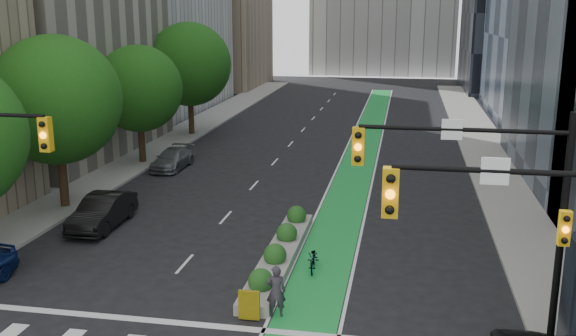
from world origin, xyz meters
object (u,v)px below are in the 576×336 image
at_px(parked_car_left_far, 172,159).
at_px(parked_car_left_mid, 102,211).
at_px(bicycle, 313,259).
at_px(cyclist, 276,291).
at_px(median_planter, 280,252).

bearing_deg(parked_car_left_far, parked_car_left_mid, -84.81).
relative_size(bicycle, parked_car_left_mid, 0.36).
distance_m(cyclist, parked_car_left_far, 21.57).
relative_size(bicycle, cyclist, 0.94).
xyz_separation_m(median_planter, cyclist, (0.80, -4.78, 0.52)).
bearing_deg(cyclist, bicycle, -111.80).
distance_m(cyclist, parked_car_left_mid, 12.21).
bearing_deg(parked_car_left_mid, cyclist, -37.86).
bearing_deg(bicycle, median_planter, 151.26).
relative_size(median_planter, parked_car_left_mid, 2.21).
xyz_separation_m(median_planter, parked_car_left_mid, (-8.95, 2.57, 0.39)).
xyz_separation_m(bicycle, parked_car_left_far, (-11.23, 14.68, 0.18)).
bearing_deg(parked_car_left_mid, parked_car_left_far, 93.29).
xyz_separation_m(median_planter, parked_car_left_far, (-9.77, 14.01, 0.26)).
bearing_deg(parked_car_left_far, bicycle, -51.50).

